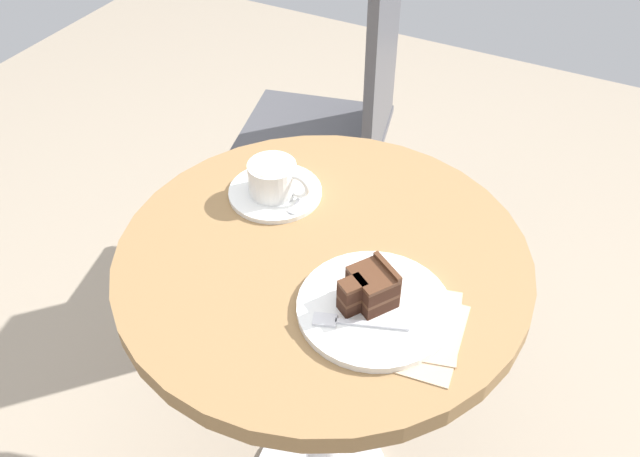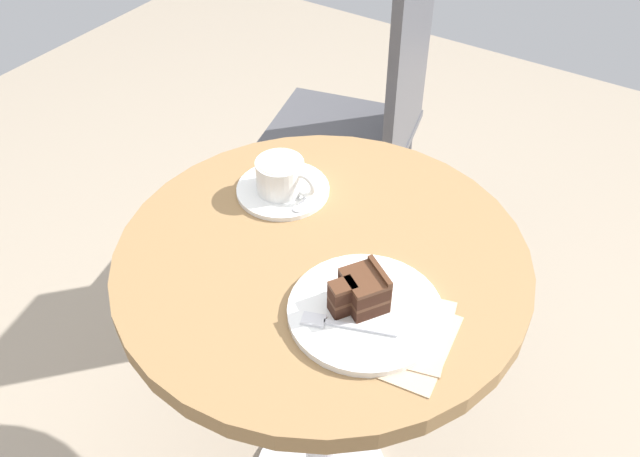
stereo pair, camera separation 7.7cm
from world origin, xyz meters
name	(u,v)px [view 2 (the right image)]	position (x,y,z in m)	size (l,w,h in m)	color
cafe_table	(322,305)	(0.00, 0.00, 0.59)	(0.68, 0.68, 0.72)	olive
saucer	(283,190)	(-0.14, 0.10, 0.72)	(0.17, 0.17, 0.01)	white
coffee_cup	(281,176)	(-0.14, 0.09, 0.76)	(0.12, 0.09, 0.06)	white
teaspoon	(304,200)	(-0.09, 0.08, 0.73)	(0.03, 0.09, 0.00)	silver
cake_plate	(365,311)	(0.12, -0.08, 0.73)	(0.23, 0.23, 0.01)	white
cake_slice	(361,291)	(0.11, -0.07, 0.76)	(0.08, 0.09, 0.06)	#381E14
fork	(337,324)	(0.11, -0.12, 0.73)	(0.14, 0.06, 0.00)	silver
napkin	(398,332)	(0.18, -0.08, 0.72)	(0.17, 0.19, 0.00)	tan
cafe_chair	(372,111)	(-0.27, 0.66, 0.55)	(0.46, 0.46, 0.94)	#4C4C51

